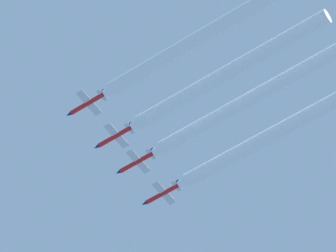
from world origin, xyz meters
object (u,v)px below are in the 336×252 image
jet_far_left (86,104)px  jet_center (136,163)px  jet_inner_left (114,137)px  jet_inner_right (161,194)px

jet_far_left → jet_center: bearing=1.3°
jet_inner_left → jet_center: bearing=2.2°
jet_far_left → jet_inner_left: bearing=0.5°
jet_far_left → jet_inner_left: size_ratio=1.00×
jet_inner_left → jet_inner_right: bearing=2.0°
jet_far_left → jet_inner_left: 10.60m
jet_far_left → jet_inner_right: size_ratio=1.00×
jet_inner_left → jet_center: 8.97m
jet_inner_right → jet_inner_left: bearing=-178.0°
jet_far_left → jet_center: (19.55, 0.43, -0.24)m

